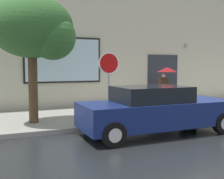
% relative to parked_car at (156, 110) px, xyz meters
% --- Properties ---
extents(ground_plane, '(60.00, 60.00, 0.00)m').
position_rel_parked_car_xyz_m(ground_plane, '(1.16, 0.03, -0.70)').
color(ground_plane, black).
extents(sidewalk, '(20.00, 4.00, 0.15)m').
position_rel_parked_car_xyz_m(sidewalk, '(1.16, 3.03, -0.63)').
color(sidewalk, gray).
rests_on(sidewalk, ground).
extents(building_facade, '(20.00, 0.67, 7.00)m').
position_rel_parked_car_xyz_m(building_facade, '(1.14, 5.52, 2.78)').
color(building_facade, beige).
rests_on(building_facade, ground).
extents(parked_car, '(4.63, 1.81, 1.42)m').
position_rel_parked_car_xyz_m(parked_car, '(0.00, 0.00, 0.00)').
color(parked_car, navy).
rests_on(parked_car, ground).
extents(pedestrian_with_umbrella, '(0.98, 0.98, 1.81)m').
position_rel_parked_car_xyz_m(pedestrian_with_umbrella, '(3.01, 3.96, 0.89)').
color(pedestrian_with_umbrella, black).
rests_on(pedestrian_with_umbrella, sidewalk).
extents(street_tree, '(2.69, 2.28, 4.13)m').
position_rel_parked_car_xyz_m(street_tree, '(-3.10, 2.29, 2.47)').
color(street_tree, '#4C3823').
rests_on(street_tree, sidewalk).
extents(stop_sign, '(0.76, 0.10, 2.33)m').
position_rel_parked_car_xyz_m(stop_sign, '(-0.76, 1.84, 1.09)').
color(stop_sign, gray).
rests_on(stop_sign, sidewalk).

